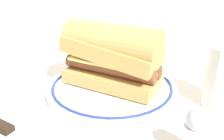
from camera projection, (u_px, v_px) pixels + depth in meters
ground_plane at (99, 99)px, 0.47m from camera, size 1.50×1.50×0.00m
plate at (112, 87)px, 0.50m from camera, size 0.26×0.26×0.01m
sausage_sandwich at (112, 54)px, 0.47m from camera, size 0.21×0.16×0.12m
drinking_glass at (223, 81)px, 0.43m from camera, size 0.07×0.07×0.11m
salt_shaker at (196, 135)px, 0.32m from camera, size 0.03×0.03×0.07m
butter_knife at (13, 133)px, 0.37m from camera, size 0.14×0.09×0.01m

